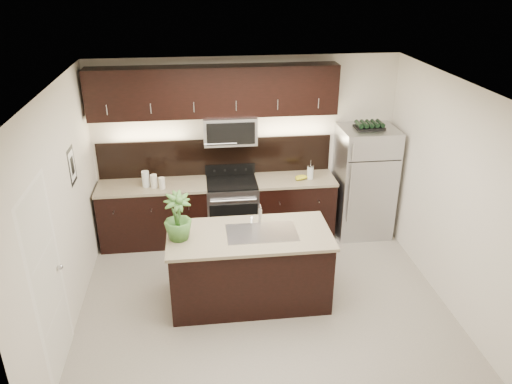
% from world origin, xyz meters
% --- Properties ---
extents(ground, '(4.50, 4.50, 0.00)m').
position_xyz_m(ground, '(0.00, 0.00, 0.00)').
color(ground, gray).
rests_on(ground, ground).
extents(room_walls, '(4.52, 4.02, 2.71)m').
position_xyz_m(room_walls, '(-0.11, -0.04, 1.70)').
color(room_walls, beige).
rests_on(room_walls, ground).
extents(counter_run, '(3.51, 0.65, 0.94)m').
position_xyz_m(counter_run, '(-0.46, 1.69, 0.47)').
color(counter_run, black).
rests_on(counter_run, ground).
extents(upper_fixtures, '(3.49, 0.40, 1.66)m').
position_xyz_m(upper_fixtures, '(-0.43, 1.84, 2.14)').
color(upper_fixtures, black).
rests_on(upper_fixtures, counter_run).
extents(island, '(1.96, 0.96, 0.94)m').
position_xyz_m(island, '(-0.16, 0.09, 0.47)').
color(island, black).
rests_on(island, ground).
extents(sink_faucet, '(0.84, 0.50, 0.28)m').
position_xyz_m(sink_faucet, '(-0.01, 0.10, 0.96)').
color(sink_faucet, silver).
rests_on(sink_faucet, island).
extents(refrigerator, '(0.82, 0.74, 1.69)m').
position_xyz_m(refrigerator, '(1.76, 1.63, 0.85)').
color(refrigerator, '#B2B2B7').
rests_on(refrigerator, ground).
extents(wine_rack, '(0.42, 0.26, 0.10)m').
position_xyz_m(wine_rack, '(1.76, 1.63, 1.74)').
color(wine_rack, black).
rests_on(wine_rack, refrigerator).
extents(plant, '(0.40, 0.40, 0.57)m').
position_xyz_m(plant, '(-0.99, 0.07, 1.23)').
color(plant, '#386628').
rests_on(plant, island).
extents(canisters, '(0.33, 0.19, 0.23)m').
position_xyz_m(canisters, '(-1.40, 1.60, 1.04)').
color(canisters, silver).
rests_on(canisters, counter_run).
extents(french_press, '(0.10, 0.10, 0.29)m').
position_xyz_m(french_press, '(0.92, 1.64, 1.05)').
color(french_press, silver).
rests_on(french_press, counter_run).
extents(bananas, '(0.24, 0.22, 0.06)m').
position_xyz_m(bananas, '(0.72, 1.61, 0.97)').
color(bananas, gold).
rests_on(bananas, counter_run).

